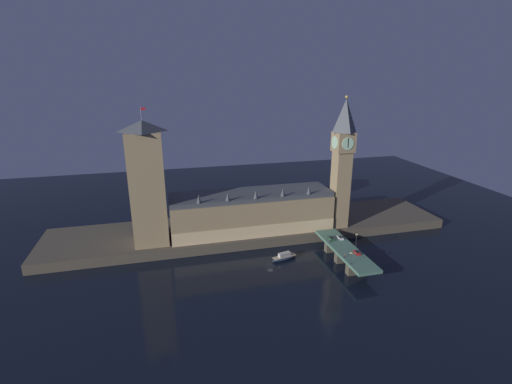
# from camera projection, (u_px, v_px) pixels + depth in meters

# --- Properties ---
(ground_plane) EXTENTS (400.00, 400.00, 0.00)m
(ground_plane) POSITION_uv_depth(u_px,v_px,m) (270.00, 265.00, 174.67)
(ground_plane) COLOR black
(embankment) EXTENTS (220.00, 42.00, 5.05)m
(embankment) POSITION_uv_depth(u_px,v_px,m) (251.00, 228.00, 209.88)
(embankment) COLOR #4C4438
(embankment) RESTS_ON ground_plane
(parliament_hall) EXTENTS (85.68, 23.57, 25.35)m
(parliament_hall) POSITION_uv_depth(u_px,v_px,m) (251.00, 211.00, 199.20)
(parliament_hall) COLOR #9E845B
(parliament_hall) RESTS_ON embankment
(clock_tower) EXTENTS (10.26, 10.37, 70.79)m
(clock_tower) POSITION_uv_depth(u_px,v_px,m) (342.00, 160.00, 196.23)
(clock_tower) COLOR #9E845B
(clock_tower) RESTS_ON embankment
(victoria_tower) EXTENTS (16.64, 16.64, 66.91)m
(victoria_tower) POSITION_uv_depth(u_px,v_px,m) (147.00, 184.00, 178.60)
(victoria_tower) COLOR #9E845B
(victoria_tower) RESTS_ON embankment
(bridge) EXTENTS (11.27, 46.00, 6.91)m
(bridge) POSITION_uv_depth(u_px,v_px,m) (345.00, 252.00, 176.97)
(bridge) COLOR #4C7560
(bridge) RESTS_ON ground_plane
(car_northbound_lead) EXTENTS (1.92, 4.76, 1.38)m
(car_northbound_lead) POSITION_uv_depth(u_px,v_px,m) (331.00, 238.00, 185.53)
(car_northbound_lead) COLOR #235633
(car_northbound_lead) RESTS_ON bridge
(car_southbound_lead) EXTENTS (1.99, 4.20, 1.38)m
(car_southbound_lead) POSITION_uv_depth(u_px,v_px,m) (357.00, 253.00, 170.81)
(car_southbound_lead) COLOR red
(car_southbound_lead) RESTS_ON bridge
(car_southbound_trail) EXTENTS (2.03, 4.44, 1.32)m
(car_southbound_trail) POSITION_uv_depth(u_px,v_px,m) (340.00, 238.00, 186.31)
(car_southbound_trail) COLOR white
(car_southbound_trail) RESTS_ON bridge
(pedestrian_near_rail) EXTENTS (0.38, 0.38, 1.81)m
(pedestrian_near_rail) POSITION_uv_depth(u_px,v_px,m) (344.00, 256.00, 167.09)
(pedestrian_near_rail) COLOR black
(pedestrian_near_rail) RESTS_ON bridge
(pedestrian_far_rail) EXTENTS (0.38, 0.38, 1.83)m
(pedestrian_far_rail) POSITION_uv_depth(u_px,v_px,m) (329.00, 241.00, 181.88)
(pedestrian_far_rail) COLOR black
(pedestrian_far_rail) RESTS_ON bridge
(street_lamp_near) EXTENTS (1.34, 0.60, 5.92)m
(street_lamp_near) POSITION_uv_depth(u_px,v_px,m) (351.00, 257.00, 160.34)
(street_lamp_near) COLOR #2D3333
(street_lamp_near) RESTS_ON bridge
(street_lamp_mid) EXTENTS (1.34, 0.60, 7.07)m
(street_lamp_mid) POSITION_uv_depth(u_px,v_px,m) (356.00, 239.00, 176.22)
(street_lamp_mid) COLOR #2D3333
(street_lamp_mid) RESTS_ON bridge
(boat_upstream) EXTENTS (13.90, 6.60, 3.69)m
(boat_upstream) POSITION_uv_depth(u_px,v_px,m) (284.00, 257.00, 179.70)
(boat_upstream) COLOR #1E2842
(boat_upstream) RESTS_ON ground_plane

